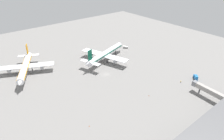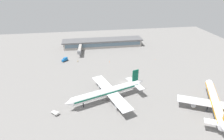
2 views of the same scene
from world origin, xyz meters
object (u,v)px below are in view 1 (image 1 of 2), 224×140
(airplane_taxiing, at_px, (25,67))
(pushback_tractor, at_px, (125,47))
(airplane_at_gate, at_px, (105,54))
(safety_cone_mid_apron, at_px, (89,126))
(catering_truck, at_px, (196,77))
(safety_cone_near_gate, at_px, (149,95))
(ground_crew_worker, at_px, (181,82))

(airplane_taxiing, bearing_deg, pushback_tractor, 109.59)
(airplane_at_gate, relative_size, safety_cone_mid_apron, 85.25)
(pushback_tractor, distance_m, catering_truck, 71.95)
(airplane_at_gate, distance_m, safety_cone_near_gate, 56.60)
(safety_cone_near_gate, bearing_deg, safety_cone_mid_apron, 177.99)
(pushback_tractor, distance_m, ground_crew_worker, 69.18)
(safety_cone_near_gate, relative_size, safety_cone_mid_apron, 1.00)
(safety_cone_near_gate, xyz_separation_m, safety_cone_mid_apron, (-42.20, 1.48, 0.00))
(airplane_at_gate, xyz_separation_m, safety_cone_near_gate, (-9.04, -55.61, -5.52))
(airplane_taxiing, relative_size, safety_cone_near_gate, 77.69)
(airplane_taxiing, distance_m, pushback_tractor, 88.71)
(pushback_tractor, height_order, safety_cone_near_gate, pushback_tractor)
(catering_truck, bearing_deg, safety_cone_near_gate, 126.19)
(airplane_taxiing, xyz_separation_m, ground_crew_worker, (76.30, -78.17, -4.69))
(airplane_taxiing, xyz_separation_m, pushback_tractor, (88.02, -9.99, -4.57))
(ground_crew_worker, xyz_separation_m, safety_cone_near_gate, (-27.81, 3.52, -0.55))
(catering_truck, distance_m, safety_cone_near_gate, 40.05)
(pushback_tractor, height_order, catering_truck, catering_truck)
(pushback_tractor, bearing_deg, safety_cone_near_gate, 104.09)
(safety_cone_near_gate, distance_m, safety_cone_mid_apron, 42.22)
(catering_truck, distance_m, safety_cone_mid_apron, 82.03)
(pushback_tractor, bearing_deg, airplane_at_gate, 62.07)
(ground_crew_worker, bearing_deg, catering_truck, -138.68)
(airplane_taxiing, height_order, safety_cone_near_gate, airplane_taxiing)
(airplane_at_gate, height_order, catering_truck, airplane_at_gate)
(catering_truck, relative_size, safety_cone_near_gate, 8.96)
(ground_crew_worker, height_order, safety_cone_near_gate, ground_crew_worker)
(airplane_taxiing, xyz_separation_m, safety_cone_near_gate, (48.50, -74.65, -5.24))
(airplane_taxiing, bearing_deg, safety_cone_mid_apron, 30.98)
(pushback_tractor, distance_m, safety_cone_mid_apron, 103.31)
(pushback_tractor, bearing_deg, airplane_taxiing, 39.05)
(catering_truck, relative_size, safety_cone_mid_apron, 8.96)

